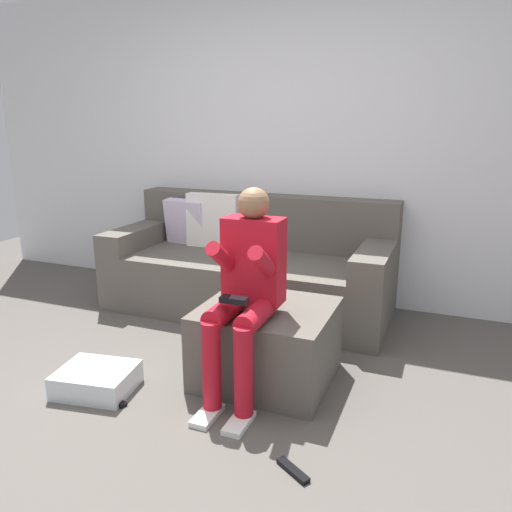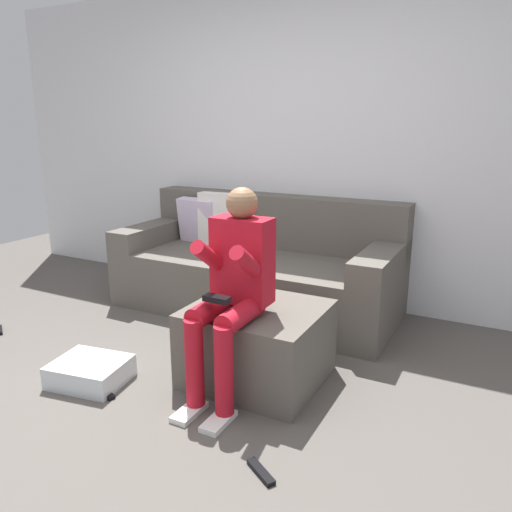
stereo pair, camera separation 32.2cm
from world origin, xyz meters
name	(u,v)px [view 2 (the right image)]	position (x,y,z in m)	size (l,w,h in m)	color
ground_plane	(134,420)	(0.00, 0.00, 0.00)	(8.02, 8.02, 0.00)	#544F49
wall_back	(304,145)	(0.00, 2.19, 1.29)	(6.17, 0.10, 2.57)	silver
couch_sectional	(257,267)	(-0.19, 1.74, 0.33)	(2.22, 0.94, 0.90)	#59544C
ottoman	(257,343)	(0.36, 0.68, 0.22)	(0.74, 0.67, 0.45)	#59544C
person_seated	(233,284)	(0.31, 0.48, 0.64)	(0.32, 0.61, 1.14)	red
storage_bin	(90,372)	(-0.48, 0.19, 0.07)	(0.41, 0.34, 0.13)	silver
remote_near_ottoman	(261,472)	(0.76, -0.05, 0.01)	(0.18, 0.04, 0.02)	black
remote_by_storage_bin	(105,393)	(-0.31, 0.12, 0.01)	(0.16, 0.04, 0.02)	black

